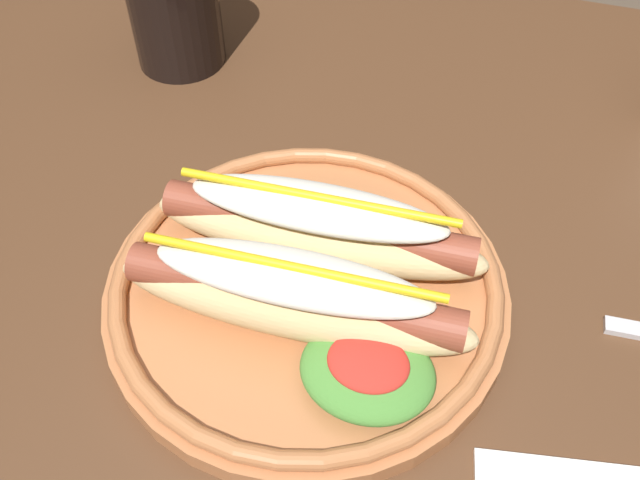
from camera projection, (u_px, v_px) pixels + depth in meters
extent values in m
cube|color=#51331E|center=(394.00, 276.00, 0.53)|extent=(1.38, 0.82, 0.04)
cylinder|color=#51331E|center=(58.00, 179.00, 1.13)|extent=(0.06, 0.06, 0.70)
cylinder|color=#B77042|center=(307.00, 292.00, 0.48)|extent=(0.28, 0.28, 0.02)
torus|color=#B77042|center=(307.00, 282.00, 0.47)|extent=(0.27, 0.27, 0.01)
ellipsoid|color=#E0C184|center=(294.00, 302.00, 0.44)|extent=(0.24, 0.06, 0.04)
cylinder|color=brown|center=(293.00, 295.00, 0.44)|extent=(0.22, 0.04, 0.03)
ellipsoid|color=silver|center=(292.00, 277.00, 0.42)|extent=(0.18, 0.05, 0.02)
cylinder|color=yellow|center=(292.00, 267.00, 0.42)|extent=(0.19, 0.02, 0.01)
ellipsoid|color=#E0C184|center=(318.00, 234.00, 0.48)|extent=(0.24, 0.06, 0.04)
cylinder|color=brown|center=(318.00, 226.00, 0.48)|extent=(0.22, 0.04, 0.03)
ellipsoid|color=silver|center=(318.00, 208.00, 0.46)|extent=(0.18, 0.05, 0.02)
cylinder|color=yellow|center=(318.00, 197.00, 0.45)|extent=(0.19, 0.02, 0.01)
ellipsoid|color=#4C8C38|center=(367.00, 371.00, 0.42)|extent=(0.08, 0.07, 0.02)
ellipsoid|color=red|center=(368.00, 363.00, 0.41)|extent=(0.05, 0.04, 0.01)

